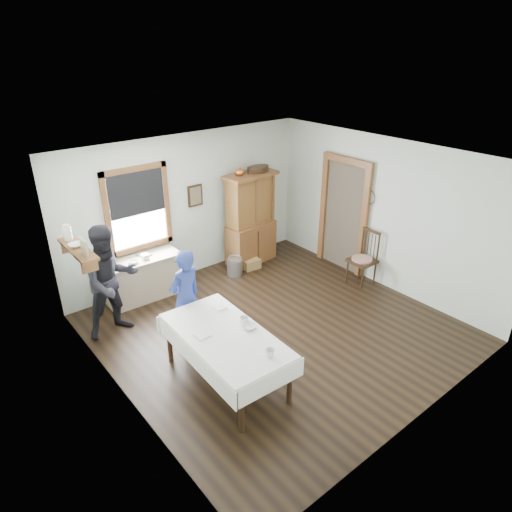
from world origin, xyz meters
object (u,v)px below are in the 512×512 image
wicker_basket (251,264)px  figure_dark (111,285)px  dining_table (226,358)px  spindle_chair (362,258)px  woman_blue (186,301)px  pail (235,267)px  china_hutch (251,219)px  work_counter (143,278)px

wicker_basket → figure_dark: figure_dark is taller
dining_table → figure_dark: (-0.65, 2.02, 0.45)m
spindle_chair → woman_blue: (-3.45, 0.48, 0.18)m
pail → woman_blue: size_ratio=0.23×
china_hutch → spindle_chair: size_ratio=1.76×
work_counter → china_hutch: 2.44m
work_counter → spindle_chair: bearing=-29.8°
woman_blue → china_hutch: bearing=-158.1°
figure_dark → wicker_basket: bearing=7.0°
wicker_basket → pail: bearing=-179.6°
pail → wicker_basket: bearing=0.4°
china_hutch → pail: china_hutch is taller
work_counter → spindle_chair: 3.96m
pail → figure_dark: figure_dark is taller
woman_blue → figure_dark: (-0.72, 0.94, 0.12)m
pail → wicker_basket: (0.41, 0.00, -0.06)m
dining_table → pail: dining_table is taller
china_hutch → pail: 1.02m
work_counter → pail: bearing=-8.0°
work_counter → china_hutch: china_hutch is taller
dining_table → figure_dark: bearing=107.8°
pail → woman_blue: (-1.84, -1.29, 0.55)m
dining_table → woman_blue: 1.13m
china_hutch → woman_blue: china_hutch is taller
figure_dark → woman_blue: bearing=-52.3°
spindle_chair → wicker_basket: 2.18m
spindle_chair → woman_blue: woman_blue is taller
pail → figure_dark: 2.67m
work_counter → figure_dark: 1.13m
work_counter → figure_dark: bearing=-138.6°
spindle_chair → wicker_basket: size_ratio=3.13×
work_counter → wicker_basket: 2.21m
pail → dining_table: bearing=-128.9°
spindle_chair → figure_dark: (-4.17, 1.42, 0.30)m
spindle_chair → figure_dark: size_ratio=0.63×
figure_dark → pail: bearing=8.0°
pail → figure_dark: size_ratio=0.19×
woman_blue → dining_table: bearing=75.8°
china_hutch → pail: size_ratio=5.74×
pail → wicker_basket: 0.41m
china_hutch → wicker_basket: size_ratio=5.51×
work_counter → pail: size_ratio=4.19×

